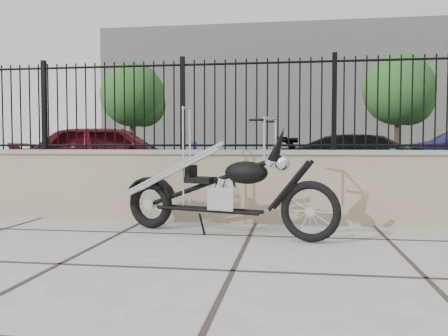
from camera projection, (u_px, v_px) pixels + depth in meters
name	position (u px, v px, depth m)	size (l,w,h in m)	color
ground_plane	(233.00, 271.00, 3.85)	(90.00, 90.00, 0.00)	#99968E
parking_lot	(279.00, 175.00, 16.20)	(30.00, 30.00, 0.00)	black
retaining_wall	(256.00, 186.00, 6.30)	(14.00, 0.36, 0.96)	gray
iron_fence	(257.00, 104.00, 6.24)	(14.00, 0.08, 1.20)	black
background_building	(286.00, 98.00, 29.84)	(22.00, 6.00, 8.00)	beige
chopper_motorcycle	(220.00, 169.00, 5.38)	(2.50, 0.44, 1.50)	black
car_red	(113.00, 156.00, 10.99)	(1.80, 4.47, 1.52)	#4A0A10
car_black	(373.00, 161.00, 11.09)	(1.79, 4.40, 1.28)	black
bollard_a	(193.00, 170.00, 8.99)	(0.13, 0.13, 1.08)	#0B1BB1
bollard_b	(393.00, 175.00, 8.59)	(0.12, 0.12, 0.96)	#0E18D7
tree_left	(132.00, 92.00, 21.47)	(2.90, 2.90, 4.90)	#382619
tree_right	(399.00, 87.00, 19.05)	(2.86, 2.86, 4.82)	#382619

